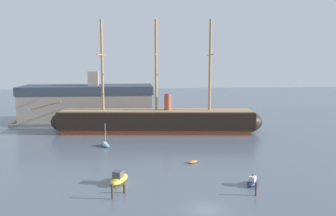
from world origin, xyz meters
name	(u,v)px	position (x,y,z in m)	size (l,w,h in m)	color
ground_plane	(206,210)	(0.00, 0.00, 0.00)	(400.00, 400.00, 0.00)	slate
tall_ship	(156,121)	(-3.19, 48.53, 3.26)	(62.15, 15.55, 29.92)	brown
motorboat_foreground_left	(119,179)	(-11.66, 11.02, 0.72)	(3.75, 5.26, 2.04)	gold
motorboat_foreground_right	(253,182)	(9.05, 7.97, 0.52)	(3.29, 3.74, 1.49)	#1E284C
dinghy_near_centre	(193,162)	(1.81, 20.22, 0.25)	(2.31, 1.83, 0.50)	orange
sailboat_alongside_bow	(105,145)	(-15.71, 34.59, 0.45)	(2.78, 4.22, 5.31)	#7FB2D6
dinghy_far_left	(66,130)	(-27.99, 52.97, 0.22)	(1.98, 1.81, 0.44)	silver
mooring_piling_nearest	(256,189)	(8.04, 3.90, 0.94)	(0.28, 0.28, 1.87)	#423323
mooring_piling_left_pair	(253,179)	(9.08, 8.11, 0.85)	(0.36, 0.36, 1.70)	#423323
mooring_piling_right_pair	(112,192)	(-12.33, 4.75, 1.10)	(0.28, 0.28, 2.20)	#423323
mooring_piling_midwater	(124,189)	(-10.72, 6.75, 0.66)	(0.35, 0.35, 1.32)	#423323
dockside_warehouse_left	(88,104)	(-23.59, 68.25, 5.74)	(44.01, 17.27, 15.99)	#565659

